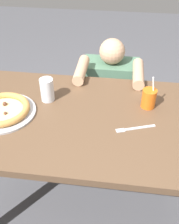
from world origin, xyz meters
The scene contains 7 objects.
ground_plane centered at (0.00, 0.00, 0.00)m, with size 8.00×8.00×0.00m, color #4C4C51.
dining_table centered at (0.00, 0.00, 0.64)m, with size 1.37×0.80×0.75m.
pizza_near centered at (-0.45, -0.03, 0.77)m, with size 0.34×0.34×0.05m.
drink_cup_colored centered at (0.30, 0.13, 0.80)m, with size 0.08×0.08×0.19m.
water_cup_clear centered at (-0.25, 0.12, 0.82)m, with size 0.07×0.07×0.13m.
fork centered at (0.23, -0.06, 0.75)m, with size 0.20×0.08×0.00m.
diner_seated centered at (0.07, 0.64, 0.40)m, with size 0.43×0.53×0.90m.
Camera 1 is at (0.14, -1.08, 1.65)m, focal length 43.45 mm.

